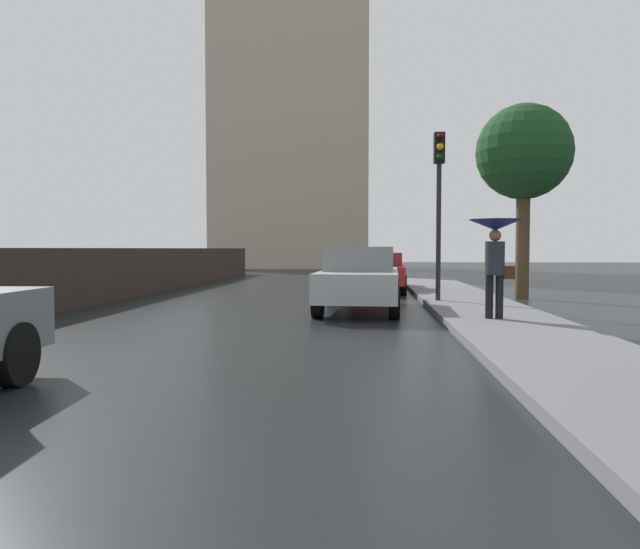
{
  "coord_description": "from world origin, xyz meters",
  "views": [
    {
      "loc": [
        2.57,
        -2.44,
        1.43
      ],
      "look_at": [
        1.78,
        7.55,
        0.98
      ],
      "focal_mm": 33.02,
      "sensor_mm": 36.0,
      "label": 1
    }
  ],
  "objects_px": {
    "pedestrian_with_umbrella_far": "(495,242)",
    "traffic_light": "(439,184)",
    "car_red_near_kerb": "(380,271)",
    "street_tree_mid": "(524,154)",
    "car_silver_far_ahead": "(360,278)"
  },
  "relations": [
    {
      "from": "pedestrian_with_umbrella_far",
      "to": "traffic_light",
      "type": "bearing_deg",
      "value": 106.79
    },
    {
      "from": "car_silver_far_ahead",
      "to": "street_tree_mid",
      "type": "distance_m",
      "value": 6.76
    },
    {
      "from": "car_red_near_kerb",
      "to": "pedestrian_with_umbrella_far",
      "type": "relative_size",
      "value": 2.16
    },
    {
      "from": "pedestrian_with_umbrella_far",
      "to": "traffic_light",
      "type": "distance_m",
      "value": 4.11
    },
    {
      "from": "car_silver_far_ahead",
      "to": "street_tree_mid",
      "type": "xyz_separation_m",
      "value": [
        4.58,
        3.69,
        3.34
      ]
    },
    {
      "from": "pedestrian_with_umbrella_far",
      "to": "street_tree_mid",
      "type": "xyz_separation_m",
      "value": [
        2.08,
        6.17,
        2.55
      ]
    },
    {
      "from": "traffic_light",
      "to": "street_tree_mid",
      "type": "xyz_separation_m",
      "value": [
        2.65,
        2.37,
        1.08
      ]
    },
    {
      "from": "car_silver_far_ahead",
      "to": "traffic_light",
      "type": "xyz_separation_m",
      "value": [
        1.93,
        1.32,
        2.26
      ]
    },
    {
      "from": "car_red_near_kerb",
      "to": "pedestrian_with_umbrella_far",
      "type": "distance_m",
      "value": 8.58
    },
    {
      "from": "car_red_near_kerb",
      "to": "street_tree_mid",
      "type": "xyz_separation_m",
      "value": [
        4.0,
        -2.15,
        3.41
      ]
    },
    {
      "from": "car_red_near_kerb",
      "to": "pedestrian_with_umbrella_far",
      "type": "xyz_separation_m",
      "value": [
        1.92,
        -8.31,
        0.87
      ]
    },
    {
      "from": "pedestrian_with_umbrella_far",
      "to": "street_tree_mid",
      "type": "height_order",
      "value": "street_tree_mid"
    },
    {
      "from": "car_silver_far_ahead",
      "to": "pedestrian_with_umbrella_far",
      "type": "bearing_deg",
      "value": -42.15
    },
    {
      "from": "car_red_near_kerb",
      "to": "street_tree_mid",
      "type": "bearing_deg",
      "value": -25.53
    },
    {
      "from": "car_silver_far_ahead",
      "to": "traffic_light",
      "type": "relative_size",
      "value": 1.1
    }
  ]
}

